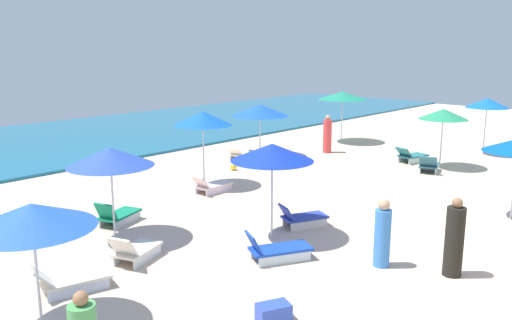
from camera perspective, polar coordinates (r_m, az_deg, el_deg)
ocean at (r=29.01m, az=-19.72°, el=2.16°), size 60.00×13.01×0.12m
umbrella_0 at (r=22.04m, az=19.66°, el=4.71°), size 1.92×1.92×2.37m
lounge_chair_0_0 at (r=21.37m, az=18.23°, el=-0.54°), size 1.40×1.04×0.72m
lounge_chair_0_1 at (r=22.95m, az=16.48°, el=0.44°), size 1.53×1.01×0.70m
umbrella_1 at (r=25.51m, az=23.80°, el=5.67°), size 1.87×1.87×2.53m
umbrella_2 at (r=13.34m, az=-15.52°, el=0.34°), size 2.13×2.13×2.36m
lounge_chair_2_0 at (r=14.90m, az=-14.80°, el=-5.79°), size 1.43×0.99×0.75m
lounge_chair_2_1 at (r=12.33m, az=-13.06°, el=-9.50°), size 1.43×1.02×0.76m
umbrella_3 at (r=26.83m, az=9.36°, el=6.91°), size 2.43×2.43×2.56m
umbrella_4 at (r=12.99m, az=1.76°, el=0.84°), size 2.08×2.08×2.43m
lounge_chair_4_0 at (r=12.11m, az=2.24°, el=-9.66°), size 1.59×1.23×0.72m
lounge_chair_4_1 at (r=14.30m, az=4.99°, el=-6.24°), size 1.41×1.06×0.66m
umbrella_5 at (r=18.03m, az=-5.80°, el=4.52°), size 2.00×2.00×2.62m
lounge_chair_5_0 at (r=17.55m, az=-4.87°, el=-2.75°), size 1.41×0.64×0.67m
umbrella_6 at (r=22.95m, az=0.44°, el=5.41°), size 2.49×2.49×2.30m
lounge_chair_6_0 at (r=22.69m, az=-1.70°, el=0.70°), size 1.60×1.04×0.60m
umbrella_9 at (r=9.55m, az=-23.17°, el=-5.59°), size 2.13×2.13×2.23m
lounge_chair_9_0 at (r=11.28m, az=-19.55°, el=-12.19°), size 1.58×0.92×0.67m
beachgoer_1 at (r=11.99m, az=13.54°, el=-7.91°), size 0.50×0.50×1.54m
beachgoer_2 at (r=24.21m, az=7.75°, el=2.67°), size 0.55×0.55×1.73m
beachgoer_3 at (r=11.93m, az=20.70°, el=-8.13°), size 0.55×0.55×1.72m
cooler_box_1 at (r=9.68m, az=1.91°, el=-16.23°), size 0.68×0.58×0.33m
beach_ball_2 at (r=20.69m, az=-2.47°, el=-0.72°), size 0.28×0.28×0.28m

